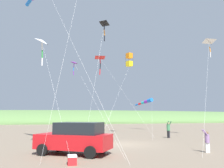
{
  "coord_description": "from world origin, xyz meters",
  "views": [
    {
      "loc": [
        18.11,
        -4.92,
        2.27
      ],
      "look_at": [
        -5.08,
        0.27,
        5.46
      ],
      "focal_mm": 37.2,
      "sensor_mm": 36.0,
      "label": 1
    }
  ],
  "objects_px": {
    "cooler_box": "(72,160)",
    "kite_delta_red_high_left": "(42,42)",
    "kite_delta_orange_high_right": "(74,63)",
    "kite_delta_rainbow_low_near": "(100,58)",
    "kite_windsock_black_fish_shape": "(146,102)",
    "kite_box_checkered_midright": "(129,60)",
    "kite_delta_teal_far_right": "(105,24)",
    "person_adult_flyer": "(168,129)",
    "person_child_green_jacket": "(207,140)",
    "parked_car": "(75,138)",
    "kite_delta_long_streamer_right": "(209,42)"
  },
  "relations": [
    {
      "from": "kite_windsock_black_fish_shape",
      "to": "kite_delta_red_high_left",
      "type": "bearing_deg",
      "value": -41.8
    },
    {
      "from": "parked_car",
      "to": "kite_delta_red_high_left",
      "type": "distance_m",
      "value": 8.43
    },
    {
      "from": "cooler_box",
      "to": "kite_delta_teal_far_right",
      "type": "relative_size",
      "value": 0.07
    },
    {
      "from": "parked_car",
      "to": "kite_delta_rainbow_low_near",
      "type": "relative_size",
      "value": 0.33
    },
    {
      "from": "person_adult_flyer",
      "to": "person_child_green_jacket",
      "type": "bearing_deg",
      "value": -11.61
    },
    {
      "from": "kite_delta_long_streamer_right",
      "to": "parked_car",
      "type": "bearing_deg",
      "value": -63.38
    },
    {
      "from": "parked_car",
      "to": "kite_box_checkered_midright",
      "type": "distance_m",
      "value": 16.74
    },
    {
      "from": "cooler_box",
      "to": "person_child_green_jacket",
      "type": "distance_m",
      "value": 8.43
    },
    {
      "from": "kite_delta_orange_high_right",
      "to": "kite_delta_rainbow_low_near",
      "type": "bearing_deg",
      "value": 151.6
    },
    {
      "from": "person_adult_flyer",
      "to": "kite_delta_orange_high_right",
      "type": "distance_m",
      "value": 12.38
    },
    {
      "from": "kite_box_checkered_midright",
      "to": "kite_windsock_black_fish_shape",
      "type": "bearing_deg",
      "value": 147.19
    },
    {
      "from": "kite_box_checkered_midright",
      "to": "kite_delta_red_high_left",
      "type": "distance_m",
      "value": 12.97
    },
    {
      "from": "kite_delta_orange_high_right",
      "to": "kite_delta_rainbow_low_near",
      "type": "height_order",
      "value": "kite_delta_rainbow_low_near"
    },
    {
      "from": "kite_delta_rainbow_low_near",
      "to": "kite_windsock_black_fish_shape",
      "type": "height_order",
      "value": "kite_delta_rainbow_low_near"
    },
    {
      "from": "cooler_box",
      "to": "person_child_green_jacket",
      "type": "xyz_separation_m",
      "value": [
        -1.65,
        8.25,
        0.55
      ]
    },
    {
      "from": "parked_car",
      "to": "kite_delta_red_high_left",
      "type": "bearing_deg",
      "value": -150.01
    },
    {
      "from": "person_adult_flyer",
      "to": "kite_box_checkered_midright",
      "type": "xyz_separation_m",
      "value": [
        -4.89,
        -2.54,
        8.09
      ]
    },
    {
      "from": "person_adult_flyer",
      "to": "kite_delta_orange_high_right",
      "type": "xyz_separation_m",
      "value": [
        -4.04,
        -9.27,
        7.15
      ]
    },
    {
      "from": "cooler_box",
      "to": "kite_delta_red_high_left",
      "type": "xyz_separation_m",
      "value": [
        -6.89,
        -2.1,
        7.68
      ]
    },
    {
      "from": "kite_delta_orange_high_right",
      "to": "kite_delta_rainbow_low_near",
      "type": "xyz_separation_m",
      "value": [
        -7.92,
        4.28,
        2.82
      ]
    },
    {
      "from": "person_child_green_jacket",
      "to": "kite_delta_rainbow_low_near",
      "type": "xyz_separation_m",
      "value": [
        -20.91,
        -3.15,
        10.13
      ]
    },
    {
      "from": "kite_delta_red_high_left",
      "to": "kite_delta_teal_far_right",
      "type": "xyz_separation_m",
      "value": [
        1.17,
        4.68,
        1.42
      ]
    },
    {
      "from": "parked_car",
      "to": "person_child_green_jacket",
      "type": "bearing_deg",
      "value": 82.19
    },
    {
      "from": "kite_box_checkered_midright",
      "to": "kite_delta_red_high_left",
      "type": "height_order",
      "value": "kite_box_checkered_midright"
    },
    {
      "from": "parked_car",
      "to": "kite_delta_orange_high_right",
      "type": "distance_m",
      "value": 13.88
    },
    {
      "from": "kite_box_checkered_midright",
      "to": "kite_delta_rainbow_low_near",
      "type": "relative_size",
      "value": 0.83
    },
    {
      "from": "kite_delta_red_high_left",
      "to": "kite_delta_orange_high_right",
      "type": "bearing_deg",
      "value": 159.38
    },
    {
      "from": "kite_delta_long_streamer_right",
      "to": "kite_delta_red_high_left",
      "type": "distance_m",
      "value": 17.49
    },
    {
      "from": "parked_car",
      "to": "kite_windsock_black_fish_shape",
      "type": "relative_size",
      "value": 0.28
    },
    {
      "from": "kite_delta_orange_high_right",
      "to": "kite_delta_teal_far_right",
      "type": "xyz_separation_m",
      "value": [
        8.92,
        1.77,
        1.24
      ]
    },
    {
      "from": "kite_delta_long_streamer_right",
      "to": "kite_delta_red_high_left",
      "type": "relative_size",
      "value": 1.28
    },
    {
      "from": "cooler_box",
      "to": "kite_windsock_black_fish_shape",
      "type": "distance_m",
      "value": 26.79
    },
    {
      "from": "kite_windsock_black_fish_shape",
      "to": "kite_delta_teal_far_right",
      "type": "height_order",
      "value": "kite_delta_teal_far_right"
    },
    {
      "from": "parked_car",
      "to": "kite_delta_long_streamer_right",
      "type": "relative_size",
      "value": 0.44
    },
    {
      "from": "person_child_green_jacket",
      "to": "kite_box_checkered_midright",
      "type": "relative_size",
      "value": 0.12
    },
    {
      "from": "person_adult_flyer",
      "to": "kite_delta_rainbow_low_near",
      "type": "xyz_separation_m",
      "value": [
        -11.96,
        -4.98,
        9.96
      ]
    },
    {
      "from": "person_adult_flyer",
      "to": "kite_delta_teal_far_right",
      "type": "xyz_separation_m",
      "value": [
        4.88,
        -7.5,
        8.39
      ]
    },
    {
      "from": "person_adult_flyer",
      "to": "kite_box_checkered_midright",
      "type": "height_order",
      "value": "kite_box_checkered_midright"
    },
    {
      "from": "person_child_green_jacket",
      "to": "kite_windsock_black_fish_shape",
      "type": "bearing_deg",
      "value": 168.7
    },
    {
      "from": "person_adult_flyer",
      "to": "kite_box_checkered_midright",
      "type": "bearing_deg",
      "value": -152.52
    },
    {
      "from": "kite_delta_red_high_left",
      "to": "parked_car",
      "type": "bearing_deg",
      "value": 29.99
    },
    {
      "from": "cooler_box",
      "to": "kite_delta_long_streamer_right",
      "type": "distance_m",
      "value": 20.59
    },
    {
      "from": "kite_delta_red_high_left",
      "to": "person_adult_flyer",
      "type": "bearing_deg",
      "value": 106.94
    },
    {
      "from": "person_adult_flyer",
      "to": "cooler_box",
      "type": "bearing_deg",
      "value": -43.56
    },
    {
      "from": "kite_delta_rainbow_low_near",
      "to": "kite_windsock_black_fish_shape",
      "type": "relative_size",
      "value": 0.84
    },
    {
      "from": "kite_box_checkered_midright",
      "to": "kite_delta_teal_far_right",
      "type": "bearing_deg",
      "value": -26.9
    },
    {
      "from": "kite_delta_teal_far_right",
      "to": "kite_windsock_black_fish_shape",
      "type": "bearing_deg",
      "value": 150.39
    },
    {
      "from": "kite_delta_long_streamer_right",
      "to": "kite_delta_rainbow_low_near",
      "type": "distance_m",
      "value": 15.91
    },
    {
      "from": "parked_car",
      "to": "kite_delta_rainbow_low_near",
      "type": "distance_m",
      "value": 22.69
    },
    {
      "from": "cooler_box",
      "to": "kite_delta_orange_high_right",
      "type": "bearing_deg",
      "value": 176.81
    }
  ]
}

